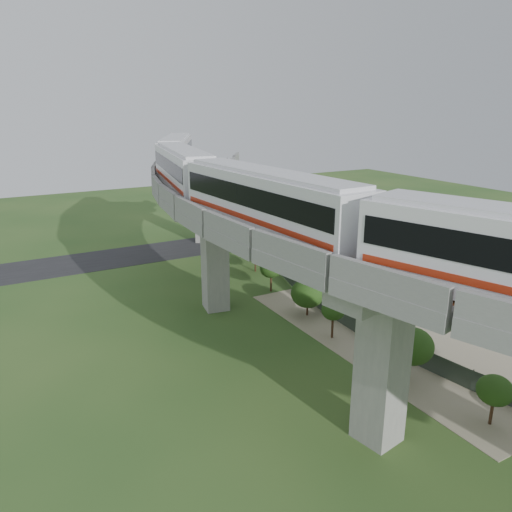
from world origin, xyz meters
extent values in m
plane|color=#284E1F|center=(0.00, 0.00, 0.00)|extent=(160.00, 160.00, 0.00)
cube|color=gray|center=(14.00, -2.00, 0.02)|extent=(18.00, 26.00, 0.04)
cube|color=#232326|center=(0.00, 30.00, 0.01)|extent=(60.00, 8.00, 0.03)
cube|color=#99968E|center=(9.12, 31.80, 4.20)|extent=(2.86, 2.93, 8.40)
cube|color=#99968E|center=(9.12, 31.80, 9.00)|extent=(7.21, 5.74, 1.20)
cube|color=#99968E|center=(0.91, 10.42, 4.20)|extent=(2.35, 2.51, 8.40)
cube|color=#99968E|center=(0.91, 10.42, 9.00)|extent=(7.31, 3.58, 1.20)
cube|color=#99968E|center=(0.91, -10.42, 4.20)|extent=(2.35, 2.51, 8.40)
cube|color=#99968E|center=(0.91, -10.42, 9.00)|extent=(7.31, 3.58, 1.20)
cube|color=gray|center=(6.19, 26.54, 10.00)|extent=(16.42, 20.91, 0.80)
cube|color=gray|center=(2.33, 28.44, 10.90)|extent=(8.66, 17.08, 1.00)
cube|color=gray|center=(10.04, 24.64, 10.90)|extent=(8.66, 17.08, 1.00)
cube|color=brown|center=(4.21, 27.51, 10.46)|extent=(10.68, 18.08, 0.12)
cube|color=black|center=(4.21, 27.51, 10.58)|extent=(9.69, 17.59, 0.12)
cube|color=brown|center=(8.16, 25.56, 10.46)|extent=(10.68, 18.08, 0.12)
cube|color=black|center=(8.16, 25.56, 10.58)|extent=(9.69, 17.59, 0.12)
cube|color=gray|center=(0.70, 9.13, 10.00)|extent=(11.77, 20.03, 0.80)
cube|color=gray|center=(-3.55, 9.78, 10.90)|extent=(3.22, 18.71, 1.00)
cube|color=gray|center=(4.95, 8.47, 10.90)|extent=(3.22, 18.71, 1.00)
cube|color=brown|center=(-1.48, 9.46, 10.46)|extent=(5.44, 19.05, 0.12)
cube|color=black|center=(-1.48, 9.46, 10.58)|extent=(4.35, 18.88, 0.12)
cube|color=brown|center=(2.87, 8.79, 10.46)|extent=(5.44, 19.05, 0.12)
cube|color=black|center=(2.87, 8.79, 10.58)|extent=(4.35, 18.88, 0.12)
cube|color=gray|center=(0.70, -9.13, 10.00)|extent=(11.77, 20.03, 0.80)
cube|color=gray|center=(-3.55, -9.78, 10.90)|extent=(3.22, 18.71, 1.00)
cube|color=gray|center=(4.95, -8.47, 10.90)|extent=(3.22, 18.71, 1.00)
cube|color=brown|center=(-1.48, -9.46, 10.46)|extent=(5.44, 19.05, 0.12)
cube|color=black|center=(-1.48, -9.46, 10.58)|extent=(4.35, 18.88, 0.12)
cube|color=brown|center=(2.87, -8.79, 10.46)|extent=(5.44, 19.05, 0.12)
cube|color=black|center=(2.87, -8.79, 10.58)|extent=(4.35, 18.88, 0.12)
cube|color=silver|center=(-2.09, -3.62, 12.24)|extent=(3.57, 15.13, 3.20)
cube|color=silver|center=(-2.09, -3.62, 13.94)|extent=(2.98, 14.35, 0.22)
cube|color=black|center=(-2.09, -3.62, 12.69)|extent=(3.59, 14.54, 1.15)
cube|color=#9D260F|center=(-2.09, -3.62, 11.49)|extent=(3.59, 14.54, 0.30)
cube|color=black|center=(-2.09, -3.62, 10.78)|extent=(2.64, 12.84, 0.28)
cube|color=silver|center=(-1.05, 11.91, 12.24)|extent=(5.52, 15.24, 3.20)
cube|color=silver|center=(-1.05, 11.91, 13.94)|extent=(4.85, 14.40, 0.22)
cube|color=black|center=(-1.05, 11.91, 12.69)|extent=(5.47, 14.66, 1.15)
cube|color=#9D260F|center=(-1.05, 11.91, 11.49)|extent=(5.47, 14.66, 0.30)
cube|color=black|center=(-1.05, 11.91, 10.78)|extent=(4.31, 12.88, 0.28)
cube|color=silver|center=(3.82, 26.69, 12.24)|extent=(8.87, 14.71, 3.20)
cube|color=silver|center=(3.82, 26.69, 13.94)|extent=(8.07, 13.80, 0.22)
cube|color=black|center=(3.82, 26.69, 12.69)|extent=(8.67, 14.19, 1.15)
cube|color=#9D260F|center=(3.82, 26.69, 11.49)|extent=(8.67, 14.19, 0.30)
cube|color=black|center=(3.82, 26.69, 10.78)|extent=(7.19, 12.33, 0.28)
cylinder|color=#2D382D|center=(12.25, 19.29, 0.75)|extent=(0.08, 0.08, 1.50)
cube|color=#2D382D|center=(11.38, 16.98, 0.75)|extent=(1.69, 4.77, 1.40)
cylinder|color=#2D382D|center=(10.62, 14.63, 0.75)|extent=(0.08, 0.08, 1.50)
cube|color=#2D382D|center=(9.98, 12.24, 0.75)|extent=(1.23, 4.91, 1.40)
cylinder|color=#2D382D|center=(9.45, 9.83, 0.75)|extent=(0.08, 0.08, 1.50)
cube|color=#2D382D|center=(9.03, 7.39, 0.75)|extent=(0.75, 4.99, 1.40)
cylinder|color=#2D382D|center=(8.74, 4.94, 0.75)|extent=(0.08, 0.08, 1.50)
cube|color=#2D382D|center=(8.56, 2.47, 0.75)|extent=(0.27, 5.04, 1.40)
cylinder|color=#2D382D|center=(8.50, 0.00, 0.75)|extent=(0.08, 0.08, 1.50)
cube|color=#2D382D|center=(8.56, -2.47, 0.75)|extent=(0.27, 5.04, 1.40)
cylinder|color=#2D382D|center=(8.74, -4.94, 0.75)|extent=(0.08, 0.08, 1.50)
cube|color=#2D382D|center=(9.03, -7.39, 0.75)|extent=(0.75, 4.99, 1.40)
cylinder|color=#2D382D|center=(9.45, -9.83, 0.75)|extent=(0.08, 0.08, 1.50)
cylinder|color=#382314|center=(10.84, 21.88, 0.68)|extent=(0.18, 0.18, 1.36)
ellipsoid|color=#1D3D13|center=(10.84, 21.88, 2.12)|extent=(2.55, 2.55, 2.16)
cylinder|color=#382314|center=(8.95, 17.56, 0.74)|extent=(0.18, 0.18, 1.49)
ellipsoid|color=#1D3D13|center=(8.95, 17.56, 2.30)|extent=(2.70, 2.70, 2.30)
cylinder|color=#382314|center=(7.34, 11.56, 0.86)|extent=(0.18, 0.18, 1.71)
ellipsoid|color=#1D3D13|center=(7.34, 11.56, 2.38)|extent=(2.22, 2.22, 1.88)
cylinder|color=#382314|center=(7.08, 5.03, 0.59)|extent=(0.18, 0.18, 1.18)
ellipsoid|color=#1D3D13|center=(7.08, 5.03, 2.06)|extent=(2.91, 2.91, 2.48)
cylinder|color=#382314|center=(6.29, 0.51, 0.90)|extent=(0.18, 0.18, 1.80)
ellipsoid|color=#1D3D13|center=(6.29, 0.51, 2.35)|extent=(1.83, 1.83, 1.56)
cylinder|color=#382314|center=(6.93, -6.91, 0.81)|extent=(0.18, 0.18, 1.61)
ellipsoid|color=#1D3D13|center=(6.93, -6.91, 2.47)|extent=(2.86, 2.86, 2.43)
cylinder|color=#382314|center=(7.40, -12.70, 0.81)|extent=(0.18, 0.18, 1.61)
ellipsoid|color=#1D3D13|center=(7.40, -12.70, 2.22)|extent=(2.01, 2.01, 1.71)
imported|color=silver|center=(8.52, -4.01, 0.62)|extent=(2.79, 3.62, 1.15)
imported|color=#A7150F|center=(19.98, -2.22, 0.65)|extent=(3.24, 3.70, 1.21)
imported|color=black|center=(12.92, 5.00, 0.61)|extent=(4.12, 2.09, 1.14)
camera|label=1|loc=(-16.20, -27.47, 17.57)|focal=35.00mm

